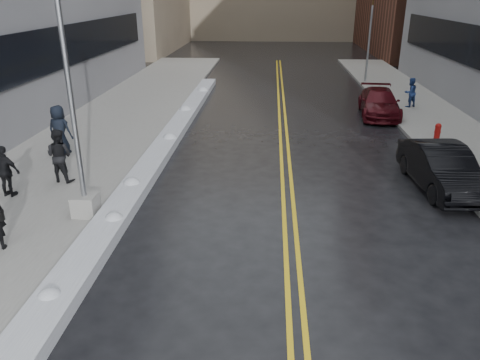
% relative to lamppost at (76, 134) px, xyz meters
% --- Properties ---
extents(ground, '(160.00, 160.00, 0.00)m').
position_rel_lamppost_xyz_m(ground, '(3.30, -2.00, -2.53)').
color(ground, black).
rests_on(ground, ground).
extents(sidewalk_west, '(5.50, 50.00, 0.15)m').
position_rel_lamppost_xyz_m(sidewalk_west, '(-2.45, 8.00, -2.46)').
color(sidewalk_west, gray).
rests_on(sidewalk_west, ground).
extents(sidewalk_east, '(4.00, 50.00, 0.15)m').
position_rel_lamppost_xyz_m(sidewalk_east, '(13.30, 8.00, -2.46)').
color(sidewalk_east, gray).
rests_on(sidewalk_east, ground).
extents(lane_line_left, '(0.12, 50.00, 0.01)m').
position_rel_lamppost_xyz_m(lane_line_left, '(5.65, 8.00, -2.53)').
color(lane_line_left, gold).
rests_on(lane_line_left, ground).
extents(lane_line_right, '(0.12, 50.00, 0.01)m').
position_rel_lamppost_xyz_m(lane_line_right, '(5.95, 8.00, -2.53)').
color(lane_line_right, gold).
rests_on(lane_line_right, ground).
extents(snow_ridge, '(0.90, 30.00, 0.34)m').
position_rel_lamppost_xyz_m(snow_ridge, '(0.85, 6.00, -2.36)').
color(snow_ridge, silver).
rests_on(snow_ridge, ground).
extents(lamppost, '(0.65, 0.65, 7.62)m').
position_rel_lamppost_xyz_m(lamppost, '(0.00, 0.00, 0.00)').
color(lamppost, gray).
rests_on(lamppost, sidewalk_west).
extents(fire_hydrant, '(0.26, 0.26, 0.73)m').
position_rel_lamppost_xyz_m(fire_hydrant, '(12.30, 8.00, -1.98)').
color(fire_hydrant, maroon).
rests_on(fire_hydrant, sidewalk_east).
extents(traffic_signal, '(0.16, 0.20, 6.00)m').
position_rel_lamppost_xyz_m(traffic_signal, '(11.80, 22.00, 0.87)').
color(traffic_signal, gray).
rests_on(traffic_signal, sidewalk_east).
extents(pedestrian_b, '(0.99, 0.84, 1.80)m').
position_rel_lamppost_xyz_m(pedestrian_b, '(-1.74, 2.44, -1.48)').
color(pedestrian_b, black).
rests_on(pedestrian_b, sidewalk_west).
extents(pedestrian_c, '(1.02, 0.75, 1.92)m').
position_rel_lamppost_xyz_m(pedestrian_c, '(-2.91, 5.19, -1.42)').
color(pedestrian_c, black).
rests_on(pedestrian_c, sidewalk_west).
extents(pedestrian_d, '(1.00, 0.55, 1.62)m').
position_rel_lamppost_xyz_m(pedestrian_d, '(-2.87, 1.13, -1.57)').
color(pedestrian_d, black).
rests_on(pedestrian_d, sidewalk_west).
extents(pedestrian_east, '(0.96, 0.89, 1.57)m').
position_rel_lamppost_xyz_m(pedestrian_east, '(12.74, 14.17, -1.60)').
color(pedestrian_east, navy).
rests_on(pedestrian_east, sidewalk_east).
extents(car_black, '(1.89, 4.53, 1.46)m').
position_rel_lamppost_xyz_m(car_black, '(10.80, 2.95, -1.80)').
color(car_black, black).
rests_on(car_black, ground).
extents(car_maroon, '(2.31, 4.80, 1.35)m').
position_rel_lamppost_xyz_m(car_maroon, '(10.80, 12.67, -1.86)').
color(car_maroon, '#430A11').
rests_on(car_maroon, ground).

